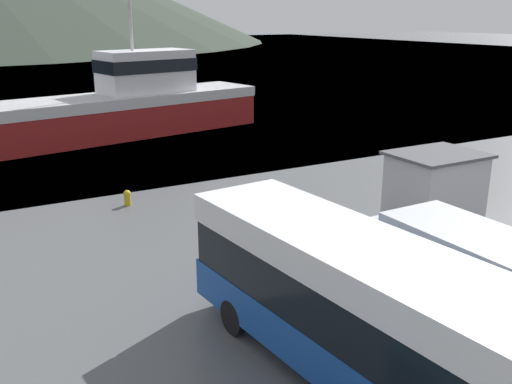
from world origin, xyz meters
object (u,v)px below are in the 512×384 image
tour_bus (385,321)px  dock_kiosk (435,186)px  fishing_boat (127,104)px  delivery_van (449,266)px

tour_bus → dock_kiosk: tour_bus is taller
tour_bus → fishing_boat: 29.48m
delivery_van → dock_kiosk: size_ratio=1.87×
delivery_van → fishing_boat: 27.29m
delivery_van → dock_kiosk: (5.18, 5.54, -0.01)m
tour_bus → delivery_van: tour_bus is taller
tour_bus → delivery_van: bearing=21.3°
tour_bus → fishing_boat: size_ratio=0.59×
fishing_boat → dock_kiosk: size_ratio=5.66×
dock_kiosk → fishing_boat: bearing=104.0°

